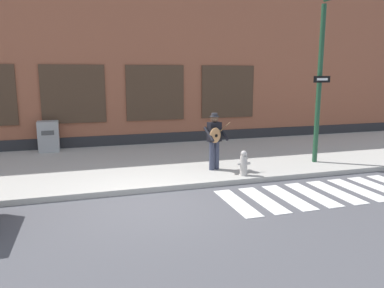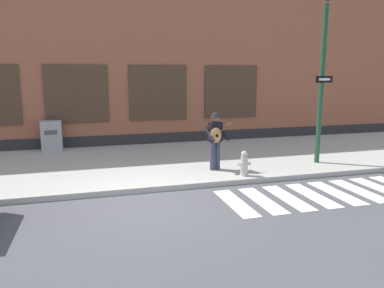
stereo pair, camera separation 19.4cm
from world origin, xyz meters
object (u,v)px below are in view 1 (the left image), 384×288
Objects in this scene: busker at (215,138)px; utility_box at (49,136)px; traffic_light at (350,47)px; fire_hydrant at (244,163)px.

busker is 1.51× the size of utility_box.
traffic_light is at bearing -18.76° from busker.
utility_box is at bearing 138.54° from busker.
utility_box is 1.57× the size of fire_hydrant.
traffic_light reaches higher than busker.
traffic_light reaches higher than fire_hydrant.
traffic_light reaches higher than utility_box.
utility_box is (-4.78, 4.22, -0.40)m from busker.
fire_hydrant is at bearing 172.90° from traffic_light.
fire_hydrant is (0.56, -0.82, -0.60)m from busker.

